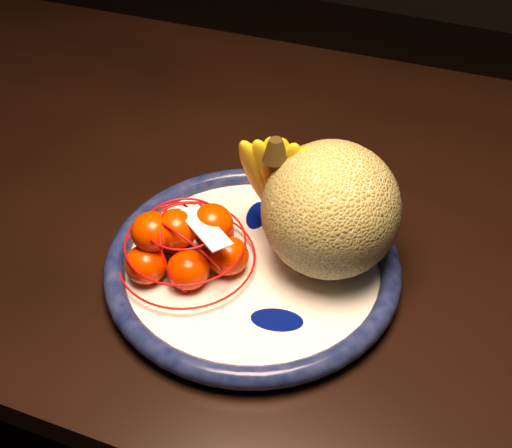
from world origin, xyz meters
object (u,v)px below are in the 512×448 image
at_px(banana_bunch, 278,175).
at_px(mandarin_bag, 186,243).
at_px(cantaloupe, 331,210).
at_px(fruit_bowl, 253,264).
at_px(dining_table, 186,204).

relative_size(banana_bunch, mandarin_bag, 0.80).
bearing_deg(cantaloupe, fruit_bowl, -151.56).
height_order(dining_table, cantaloupe, cantaloupe).
bearing_deg(dining_table, fruit_bowl, -43.52).
distance_m(dining_table, mandarin_bag, 0.25).
bearing_deg(banana_bunch, cantaloupe, -34.18).
xyz_separation_m(cantaloupe, mandarin_bag, (-0.15, -0.07, -0.05)).
xyz_separation_m(cantaloupe, banana_bunch, (-0.07, 0.03, 0.01)).
height_order(cantaloupe, mandarin_bag, cantaloupe).
xyz_separation_m(banana_bunch, mandarin_bag, (-0.07, -0.10, -0.05)).
bearing_deg(mandarin_bag, banana_bunch, 52.88).
bearing_deg(banana_bunch, mandarin_bag, -141.56).
bearing_deg(fruit_bowl, banana_bunch, 87.20).
relative_size(fruit_bowl, cantaloupe, 2.23).
distance_m(banana_bunch, mandarin_bag, 0.13).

